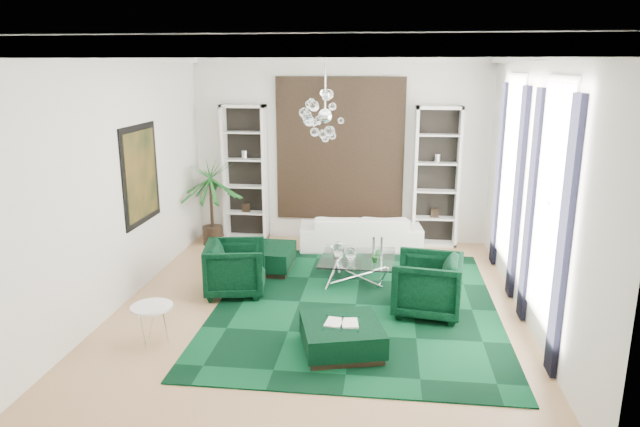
# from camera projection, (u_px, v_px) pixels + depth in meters

# --- Properties ---
(floor) EXTENTS (6.00, 7.00, 0.02)m
(floor) POSITION_uv_depth(u_px,v_px,m) (320.00, 305.00, 8.73)
(floor) COLOR tan
(floor) RESTS_ON ground
(ceiling) EXTENTS (6.00, 7.00, 0.02)m
(ceiling) POSITION_uv_depth(u_px,v_px,m) (320.00, 46.00, 7.77)
(ceiling) COLOR white
(ceiling) RESTS_ON ground
(wall_back) EXTENTS (6.00, 0.02, 3.80)m
(wall_back) POSITION_uv_depth(u_px,v_px,m) (340.00, 149.00, 11.63)
(wall_back) COLOR silver
(wall_back) RESTS_ON ground
(wall_front) EXTENTS (6.00, 0.02, 3.80)m
(wall_front) POSITION_uv_depth(u_px,v_px,m) (271.00, 264.00, 4.88)
(wall_front) COLOR silver
(wall_front) RESTS_ON ground
(wall_left) EXTENTS (0.02, 7.00, 3.80)m
(wall_left) POSITION_uv_depth(u_px,v_px,m) (122.00, 179.00, 8.60)
(wall_left) COLOR silver
(wall_left) RESTS_ON ground
(wall_right) EXTENTS (0.02, 7.00, 3.80)m
(wall_right) POSITION_uv_depth(u_px,v_px,m) (535.00, 188.00, 7.91)
(wall_right) COLOR silver
(wall_right) RESTS_ON ground
(crown_molding) EXTENTS (6.00, 7.00, 0.18)m
(crown_molding) POSITION_uv_depth(u_px,v_px,m) (320.00, 54.00, 7.80)
(crown_molding) COLOR white
(crown_molding) RESTS_ON ceiling
(ceiling_medallion) EXTENTS (0.90, 0.90, 0.05)m
(ceiling_medallion) POSITION_uv_depth(u_px,v_px,m) (322.00, 50.00, 8.07)
(ceiling_medallion) COLOR white
(ceiling_medallion) RESTS_ON ceiling
(tapestry) EXTENTS (2.50, 0.06, 2.80)m
(tapestry) POSITION_uv_depth(u_px,v_px,m) (340.00, 150.00, 11.58)
(tapestry) COLOR black
(tapestry) RESTS_ON wall_back
(shelving_left) EXTENTS (0.90, 0.38, 2.80)m
(shelving_left) POSITION_uv_depth(u_px,v_px,m) (245.00, 173.00, 11.78)
(shelving_left) COLOR white
(shelving_left) RESTS_ON floor
(shelving_right) EXTENTS (0.90, 0.38, 2.80)m
(shelving_right) POSITION_uv_depth(u_px,v_px,m) (437.00, 177.00, 11.34)
(shelving_right) COLOR white
(shelving_right) RESTS_ON floor
(painting) EXTENTS (0.04, 1.30, 1.60)m
(painting) POSITION_uv_depth(u_px,v_px,m) (141.00, 175.00, 9.18)
(painting) COLOR black
(painting) RESTS_ON wall_left
(window_near) EXTENTS (0.03, 1.10, 2.90)m
(window_near) POSITION_uv_depth(u_px,v_px,m) (551.00, 203.00, 7.05)
(window_near) COLOR white
(window_near) RESTS_ON wall_right
(curtain_near_a) EXTENTS (0.07, 0.30, 3.25)m
(curtain_near_a) POSITION_uv_depth(u_px,v_px,m) (564.00, 241.00, 6.36)
(curtain_near_a) COLOR black
(curtain_near_a) RESTS_ON floor
(curtain_near_b) EXTENTS (0.07, 0.30, 3.25)m
(curtain_near_b) POSITION_uv_depth(u_px,v_px,m) (531.00, 208.00, 7.86)
(curtain_near_b) COLOR black
(curtain_near_b) RESTS_ON floor
(window_far) EXTENTS (0.03, 1.10, 2.90)m
(window_far) POSITION_uv_depth(u_px,v_px,m) (511.00, 169.00, 9.35)
(window_far) COLOR white
(window_far) RESTS_ON wall_right
(curtain_far_a) EXTENTS (0.07, 0.30, 3.25)m
(curtain_far_a) POSITION_uv_depth(u_px,v_px,m) (518.00, 195.00, 8.67)
(curtain_far_a) COLOR black
(curtain_far_a) RESTS_ON floor
(curtain_far_b) EXTENTS (0.07, 0.30, 3.25)m
(curtain_far_b) POSITION_uv_depth(u_px,v_px,m) (499.00, 176.00, 10.17)
(curtain_far_b) COLOR black
(curtain_far_b) RESTS_ON floor
(rug) EXTENTS (4.20, 5.00, 0.02)m
(rug) POSITION_uv_depth(u_px,v_px,m) (356.00, 305.00, 8.70)
(rug) COLOR black
(rug) RESTS_ON floor
(sofa) EXTENTS (2.48, 1.18, 0.70)m
(sofa) POSITION_uv_depth(u_px,v_px,m) (360.00, 231.00, 11.36)
(sofa) COLOR white
(sofa) RESTS_ON floor
(armchair_left) EXTENTS (1.08, 1.06, 0.85)m
(armchair_left) POSITION_uv_depth(u_px,v_px,m) (236.00, 268.00, 9.07)
(armchair_left) COLOR black
(armchair_left) RESTS_ON floor
(armchair_right) EXTENTS (1.10, 1.08, 0.89)m
(armchair_right) POSITION_uv_depth(u_px,v_px,m) (427.00, 285.00, 8.32)
(armchair_right) COLOR black
(armchair_right) RESTS_ON floor
(coffee_table) EXTENTS (1.28, 1.28, 0.42)m
(coffee_table) POSITION_uv_depth(u_px,v_px,m) (358.00, 269.00, 9.66)
(coffee_table) COLOR white
(coffee_table) RESTS_ON floor
(ottoman_side) EXTENTS (1.00, 1.00, 0.44)m
(ottoman_side) POSITION_uv_depth(u_px,v_px,m) (265.00, 259.00, 10.16)
(ottoman_side) COLOR black
(ottoman_side) RESTS_ON floor
(ottoman_front) EXTENTS (1.20, 1.20, 0.39)m
(ottoman_front) POSITION_uv_depth(u_px,v_px,m) (342.00, 337.00, 7.25)
(ottoman_front) COLOR black
(ottoman_front) RESTS_ON floor
(book) EXTENTS (0.42, 0.28, 0.03)m
(book) POSITION_uv_depth(u_px,v_px,m) (342.00, 322.00, 7.20)
(book) COLOR white
(book) RESTS_ON ottoman_front
(side_table) EXTENTS (0.56, 0.56, 0.52)m
(side_table) POSITION_uv_depth(u_px,v_px,m) (153.00, 325.00, 7.45)
(side_table) COLOR white
(side_table) RESTS_ON floor
(palm) EXTENTS (1.72, 1.72, 2.24)m
(palm) POSITION_uv_depth(u_px,v_px,m) (211.00, 191.00, 11.44)
(palm) COLOR #19591E
(palm) RESTS_ON floor
(chandelier) EXTENTS (0.90, 0.90, 0.74)m
(chandelier) POSITION_uv_depth(u_px,v_px,m) (325.00, 116.00, 8.18)
(chandelier) COLOR white
(chandelier) RESTS_ON ceiling
(table_plant) EXTENTS (0.16, 0.14, 0.25)m
(table_plant) POSITION_uv_depth(u_px,v_px,m) (376.00, 256.00, 9.30)
(table_plant) COLOR #19591E
(table_plant) RESTS_ON coffee_table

